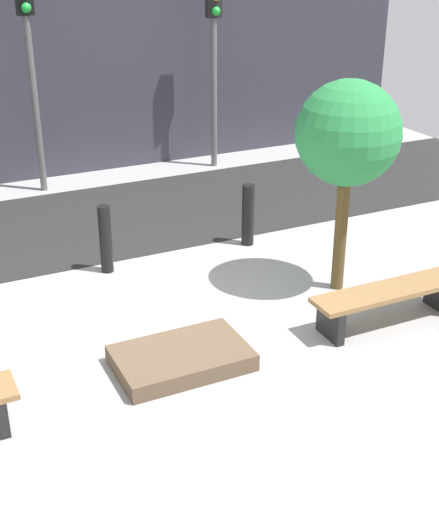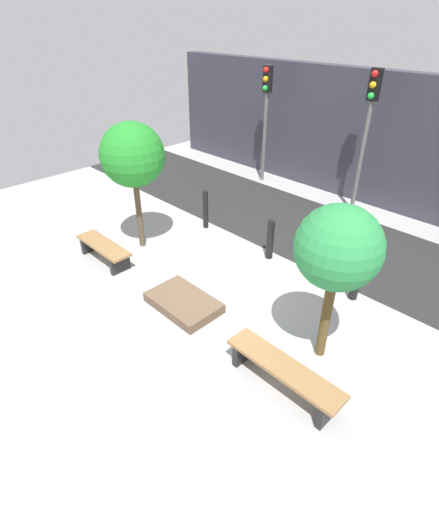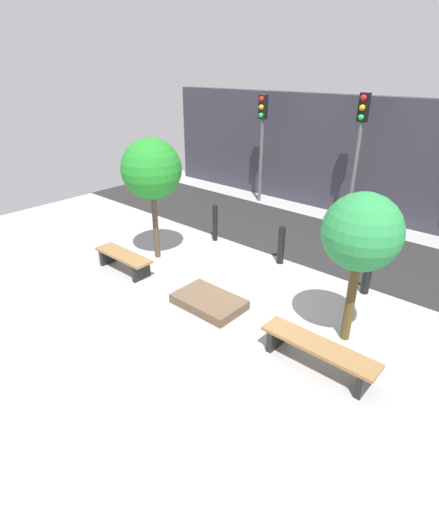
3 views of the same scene
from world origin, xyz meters
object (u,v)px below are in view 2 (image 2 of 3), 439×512
object	(u,v)px
bollard_far_left	(206,210)
planter_bed	(184,303)
bench_right	(283,372)
traffic_light_west	(266,104)
traffic_light_mid_west	(368,118)
tree_behind_right_bench	(338,249)
bench_left	(104,249)
tree_behind_left_bench	(132,156)
bollard_center	(356,279)
bollard_left	(270,240)

from	to	relation	value
bollard_far_left	planter_bed	bearing A→B (deg)	-50.23
bench_right	planter_bed	xyz separation A→B (m)	(-2.62, 0.20, -0.24)
traffic_light_west	traffic_light_mid_west	bearing A→B (deg)	0.01
tree_behind_right_bench	traffic_light_mid_west	world-z (taller)	traffic_light_mid_west
tree_behind_right_bench	traffic_light_west	xyz separation A→B (m)	(-6.10, 5.66, 0.45)
bench_left	tree_behind_left_bench	size ratio (longest dim) A/B	0.54
traffic_light_west	traffic_light_mid_west	size ratio (longest dim) A/B	0.95
bollard_far_left	bollard_center	distance (m)	4.44
tree_behind_left_bench	bench_left	bearing A→B (deg)	-90.00
bench_right	traffic_light_mid_west	world-z (taller)	traffic_light_mid_west
tree_behind_left_bench	tree_behind_right_bench	xyz separation A→B (m)	(5.25, -0.00, -0.22)
traffic_light_mid_west	bollard_left	bearing A→B (deg)	-90.00
bollard_far_left	bollard_center	bearing A→B (deg)	0.00
planter_bed	bollard_center	distance (m)	3.49
traffic_light_west	bench_left	bearing A→B (deg)	-82.71
bollard_center	bench_right	bearing A→B (deg)	-82.04
bench_right	tree_behind_right_bench	distance (m)	2.04
bench_left	bench_right	xyz separation A→B (m)	(5.25, -0.00, 0.02)
bench_left	bollard_center	world-z (taller)	bollard_center
bollard_center	bench_left	bearing A→B (deg)	-149.36
bench_right	planter_bed	bearing A→B (deg)	175.98
bollard_far_left	traffic_light_mid_west	distance (m)	4.93
bench_left	bollard_far_left	xyz separation A→B (m)	(0.40, 2.87, 0.20)
bollard_left	bollard_center	distance (m)	2.22
bollard_far_left	bench_left	bearing A→B (deg)	-97.96
planter_bed	bollard_far_left	bearing A→B (deg)	129.77
tree_behind_left_bench	bollard_left	world-z (taller)	tree_behind_left_bench
bench_left	planter_bed	xyz separation A→B (m)	(2.62, 0.20, -0.22)
bench_right	tree_behind_right_bench	xyz separation A→B (m)	(0.00, 1.06, 1.75)
planter_bed	bollard_left	world-z (taller)	bollard_left
bollard_left	tree_behind_left_bench	bearing A→B (deg)	-145.36
bench_right	bollard_left	world-z (taller)	bollard_left
tree_behind_left_bench	bollard_far_left	distance (m)	2.57
bollard_far_left	bollard_left	xyz separation A→B (m)	(2.22, 0.00, -0.04)
bench_left	bollard_left	size ratio (longest dim) A/B	1.71
bench_left	traffic_light_mid_west	size ratio (longest dim) A/B	0.43
planter_bed	tree_behind_right_bench	distance (m)	3.40
tree_behind_left_bench	traffic_light_mid_west	world-z (taller)	traffic_light_mid_west
bench_right	bollard_center	size ratio (longest dim) A/B	2.10
tree_behind_right_bench	bench_right	bearing A→B (deg)	-90.00
tree_behind_right_bench	bollard_center	distance (m)	2.46
bench_right	bench_left	bearing A→B (deg)	-179.66
bench_right	bollard_far_left	distance (m)	5.63
tree_behind_left_bench	traffic_light_mid_west	bearing A→B (deg)	65.13
tree_behind_right_bench	bollard_far_left	world-z (taller)	tree_behind_right_bench
bollard_far_left	bollard_center	xyz separation A→B (m)	(4.44, 0.00, -0.05)
bollard_far_left	traffic_light_west	size ratio (longest dim) A/B	0.29
tree_behind_right_bench	tree_behind_left_bench	bearing A→B (deg)	180.00
bench_left	bollard_far_left	bearing A→B (deg)	81.70
planter_bed	traffic_light_mid_west	world-z (taller)	traffic_light_mid_west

